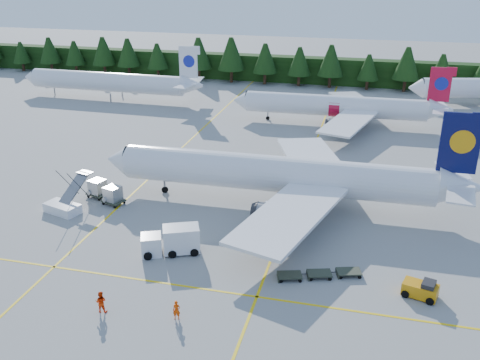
% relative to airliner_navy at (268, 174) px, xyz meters
% --- Properties ---
extents(ground, '(320.00, 320.00, 0.00)m').
position_rel_airliner_navy_xyz_m(ground, '(-3.03, -13.35, -3.79)').
color(ground, gray).
rests_on(ground, ground).
extents(taxi_stripe_a, '(0.25, 120.00, 0.01)m').
position_rel_airliner_navy_xyz_m(taxi_stripe_a, '(-17.03, 6.65, -3.79)').
color(taxi_stripe_a, yellow).
rests_on(taxi_stripe_a, ground).
extents(taxi_stripe_b, '(0.25, 120.00, 0.01)m').
position_rel_airliner_navy_xyz_m(taxi_stripe_b, '(2.97, 6.65, -3.79)').
color(taxi_stripe_b, yellow).
rests_on(taxi_stripe_b, ground).
extents(taxi_stripe_cross, '(80.00, 0.25, 0.01)m').
position_rel_airliner_navy_xyz_m(taxi_stripe_cross, '(-3.03, -19.35, -3.79)').
color(taxi_stripe_cross, yellow).
rests_on(taxi_stripe_cross, ground).
extents(treeline_hedge, '(220.00, 4.00, 6.00)m').
position_rel_airliner_navy_xyz_m(treeline_hedge, '(-3.03, 68.65, -0.79)').
color(treeline_hedge, black).
rests_on(treeline_hedge, ground).
extents(airliner_navy, '(43.35, 35.70, 12.61)m').
position_rel_airliner_navy_xyz_m(airliner_navy, '(0.00, 0.00, 0.00)').
color(airliner_navy, white).
rests_on(airliner_navy, ground).
extents(airliner_red, '(37.18, 30.59, 10.81)m').
position_rel_airliner_navy_xyz_m(airliner_red, '(4.22, 35.61, -0.54)').
color(airliner_red, white).
rests_on(airliner_red, ground).
extents(airliner_far_left, '(39.77, 4.60, 11.56)m').
position_rel_airliner_navy_xyz_m(airliner_far_left, '(-44.08, 42.79, -0.17)').
color(airliner_far_left, white).
rests_on(airliner_far_left, ground).
extents(airstairs, '(4.64, 6.31, 3.78)m').
position_rel_airliner_navy_xyz_m(airstairs, '(-22.56, -8.16, -2.97)').
color(airstairs, white).
rests_on(airstairs, ground).
extents(service_truck, '(6.12, 4.19, 2.78)m').
position_rel_airliner_navy_xyz_m(service_truck, '(-7.05, -14.01, -2.41)').
color(service_truck, white).
rests_on(service_truck, ground).
extents(baggage_tug, '(3.28, 2.35, 1.58)m').
position_rel_airliner_navy_xyz_m(baggage_tug, '(16.87, -15.80, -3.01)').
color(baggage_tug, orange).
rests_on(baggage_tug, ground).
extents(dolly_train, '(7.82, 3.94, 0.13)m').
position_rel_airliner_navy_xyz_m(dolly_train, '(7.92, -14.85, -3.37)').
color(dolly_train, '#313728').
rests_on(dolly_train, ground).
extents(uld_pair, '(5.73, 4.01, 1.89)m').
position_rel_airliner_navy_xyz_m(uld_pair, '(-19.34, -4.18, -2.52)').
color(uld_pair, '#313728').
rests_on(uld_pair, ground).
extents(crew_a, '(0.70, 0.53, 1.71)m').
position_rel_airliner_navy_xyz_m(crew_a, '(-2.74, -23.98, -2.94)').
color(crew_a, '#E44004').
rests_on(crew_a, ground).
extents(crew_b, '(1.05, 0.88, 1.95)m').
position_rel_airliner_navy_xyz_m(crew_b, '(-9.21, -24.59, -2.82)').
color(crew_b, red).
rests_on(crew_b, ground).
extents(crew_c, '(0.72, 0.90, 1.93)m').
position_rel_airliner_navy_xyz_m(crew_c, '(3.65, -12.81, -2.83)').
color(crew_c, orange).
rests_on(crew_c, ground).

